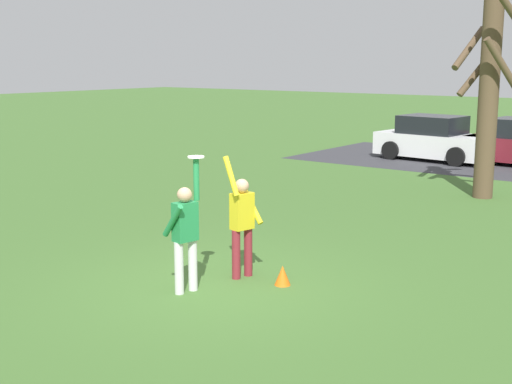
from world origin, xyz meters
The scene contains 7 objects.
ground_plane centered at (0.00, 0.00, 0.00)m, with size 120.00×120.00×0.00m, color #426B2D.
person_catcher centered at (-0.15, -0.48, 0.98)m, with size 0.49×0.58×2.08m.
person_defender centered at (0.08, 0.63, 0.98)m, with size 0.51×0.60×2.04m.
frisbee_disc centered at (-0.11, -0.26, 2.09)m, with size 0.26×0.26×0.02m, color white.
parked_car_white centered at (-2.92, 15.61, 0.73)m, with size 4.24×2.31×1.59m.
bare_tree_tall centered at (0.93, 9.75, 2.86)m, with size 2.08×2.07×5.64m.
field_cone_orange centered at (0.85, 0.70, 0.16)m, with size 0.26×0.26×0.32m, color orange.
Camera 1 is at (6.90, -8.01, 3.53)m, focal length 48.61 mm.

